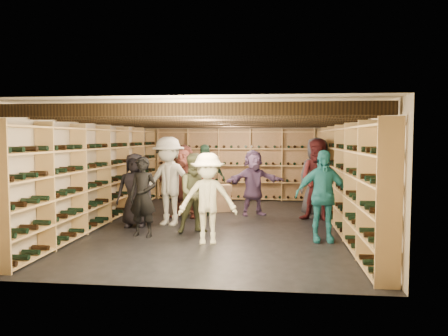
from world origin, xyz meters
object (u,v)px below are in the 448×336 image
Objects in this scene: person_0 at (135,190)px; person_1 at (143,197)px; person_5 at (184,181)px; person_10 at (204,180)px; person_9 at (168,181)px; person_11 at (253,183)px; person_8 at (319,180)px; person_2 at (196,193)px; crate_stack_left at (184,197)px; person_12 at (317,177)px; crate_loose at (220,205)px; person_4 at (322,196)px; person_3 at (208,198)px; crate_stack_right at (220,198)px.

person_1 is at bearing -68.39° from person_0.
person_10 reaches higher than person_5.
person_9 is 1.19× the size of person_11.
person_8 is 1.16× the size of person_11.
person_8 is at bearing 5.10° from person_2.
person_1 is at bearing -85.17° from person_9.
person_2 is 0.85× the size of person_8.
crate_stack_left is 0.56× the size of person_1.
person_1 is at bearing -152.75° from person_11.
person_0 is at bearing -178.00° from person_12.
crate_loose is 4.18m from person_4.
person_9 reaches higher than crate_loose.
person_3 reaches higher than crate_stack_left.
crate_stack_left is 2.59m from person_1.
person_11 is at bearing -43.66° from crate_loose.
person_9 reaches higher than crate_stack_left.
person_1 is 3.22m from person_11.
crate_loose is 3.01m from person_0.
person_4 reaches higher than person_3.
person_3 is (0.19, -3.44, 0.47)m from crate_stack_right.
person_11 reaches higher than crate_loose.
person_4 is 0.97× the size of person_5.
person_5 is 3.15m from person_12.
person_2 is 1.70m from person_5.
person_4 reaches higher than person_0.
person_2 is (0.95, 0.43, 0.02)m from person_1.
person_1 is at bearing -96.13° from crate_stack_left.
person_1 is 1.37m from person_3.
person_0 is 0.73m from person_9.
crate_stack_right is at bearing 173.47° from person_8.
crate_stack_left is 0.97m from crate_stack_right.
person_10 reaches higher than person_0.
person_12 is at bearing -1.89° from crate_stack_left.
person_12 is (2.37, -0.57, 0.61)m from crate_stack_right.
person_3 is at bearing -91.93° from person_2.
person_9 is at bearing -177.48° from person_12.
person_10 is at bearing 158.20° from person_11.
person_8 is (2.54, 1.47, 0.14)m from person_2.
person_1 is at bearing -110.36° from crate_stack_right.
person_1 reaches higher than crate_stack_right.
person_11 is 1.51m from person_12.
person_10 reaches higher than person_3.
person_12 reaches higher than crate_loose.
person_0 is 0.90× the size of person_10.
person_5 reaches higher than crate_stack_left.
crate_stack_right is 1.35m from person_5.
person_12 is at bearing 16.61° from person_0.
person_11 is at bearing 28.90° from person_0.
crate_loose is 0.26× the size of person_12.
crate_loose is 0.29× the size of person_10.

